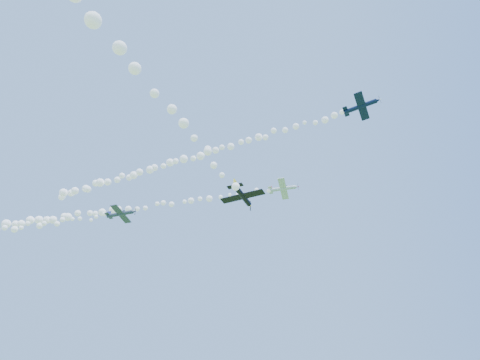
% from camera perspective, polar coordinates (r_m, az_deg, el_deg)
% --- Properties ---
extents(plane_white, '(7.00, 7.29, 2.03)m').
position_cam_1_polar(plane_white, '(89.56, 6.16, -1.21)').
color(plane_white, silver).
extents(smoke_trail_white, '(69.90, 6.71, 2.96)m').
position_cam_1_polar(smoke_trail_white, '(99.80, -15.43, -3.93)').
color(smoke_trail_white, white).
extents(plane_navy, '(6.90, 7.31, 1.87)m').
position_cam_1_polar(plane_navy, '(76.62, 16.90, 10.03)').
color(plane_navy, '#0B1633').
extents(smoke_trail_navy, '(69.61, 20.96, 2.73)m').
position_cam_1_polar(smoke_trail_navy, '(86.61, -8.36, 2.82)').
color(smoke_trail_navy, white).
extents(plane_grey, '(6.68, 6.95, 1.78)m').
position_cam_1_polar(plane_grey, '(85.93, -16.57, -4.62)').
color(plane_grey, '#363E4F').
extents(plane_black, '(7.08, 6.68, 2.32)m').
position_cam_1_polar(plane_black, '(61.48, 0.35, -2.25)').
color(plane_black, black).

